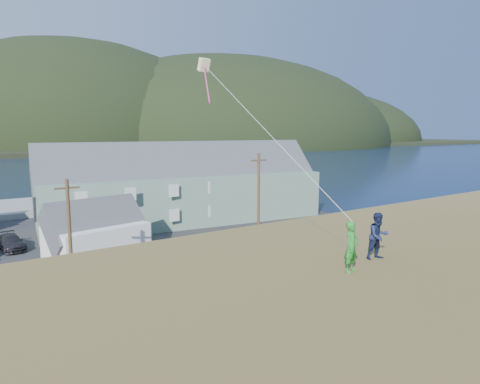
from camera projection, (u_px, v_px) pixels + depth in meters
name	position (u px, v px, depth m)	size (l,w,h in m)	color
ground	(98.00, 303.00, 28.82)	(900.00, 900.00, 0.00)	#0A1638
grass_strip	(107.00, 313.00, 27.18)	(110.00, 8.00, 0.10)	#4C3D19
waterfront_lot	(48.00, 247.00, 42.69)	(72.00, 36.00, 0.12)	#28282B
far_hills	(26.00, 145.00, 276.46)	(760.00, 265.00, 143.00)	black
lodge	(185.00, 185.00, 53.96)	(35.88, 13.98, 12.29)	slate
shed_white	(96.00, 232.00, 38.17)	(9.17, 6.90, 6.65)	white
utility_poles	(64.00, 238.00, 28.53)	(35.87, 0.24, 9.47)	#47331E
kite_flyer_green	(351.00, 247.00, 13.14)	(0.58, 0.38, 1.58)	#238126
kite_flyer_navy	(378.00, 236.00, 14.47)	(0.78, 0.61, 1.60)	#171F40
kite_rig	(206.00, 69.00, 18.30)	(0.88, 4.30, 9.88)	#FAF3BE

